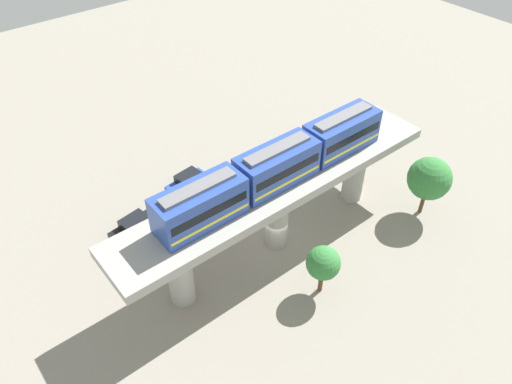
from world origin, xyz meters
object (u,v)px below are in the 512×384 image
at_px(parked_car_blue, 188,183).
at_px(tree_near_viaduct, 429,179).
at_px(train, 277,166).
at_px(parked_car_white, 285,173).
at_px(parked_car_black, 134,228).
at_px(tree_mid_lot, 323,263).

height_order(parked_car_blue, tree_near_viaduct, tree_near_viaduct).
distance_m(train, parked_car_blue, 13.29).
height_order(parked_car_blue, parked_car_white, same).
xyz_separation_m(parked_car_black, tree_mid_lot, (14.53, 8.32, 2.42)).
distance_m(parked_car_blue, tree_near_viaduct, 22.13).
bearing_deg(parked_car_black, tree_near_viaduct, 49.35).
bearing_deg(tree_near_viaduct, parked_car_black, -122.46).
bearing_deg(parked_car_blue, tree_near_viaduct, 35.90).
bearing_deg(parked_car_white, parked_car_blue, -111.17).
xyz_separation_m(parked_car_black, parked_car_blue, (-2.19, 6.96, 0.00)).
height_order(tree_near_viaduct, tree_mid_lot, tree_near_viaduct).
height_order(train, parked_car_white, train).
bearing_deg(tree_mid_lot, tree_near_viaduct, 92.71).
bearing_deg(tree_mid_lot, parked_car_white, 149.82).
relative_size(parked_car_black, tree_mid_lot, 0.98).
bearing_deg(tree_near_viaduct, tree_mid_lot, -87.29).
height_order(parked_car_black, parked_car_blue, same).
bearing_deg(tree_mid_lot, train, 175.69).
relative_size(train, parked_car_black, 4.64).
distance_m(parked_car_blue, tree_mid_lot, 16.95).
bearing_deg(parked_car_white, train, -39.33).
xyz_separation_m(parked_car_black, tree_near_viaduct, (13.89, 21.83, 3.18)).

